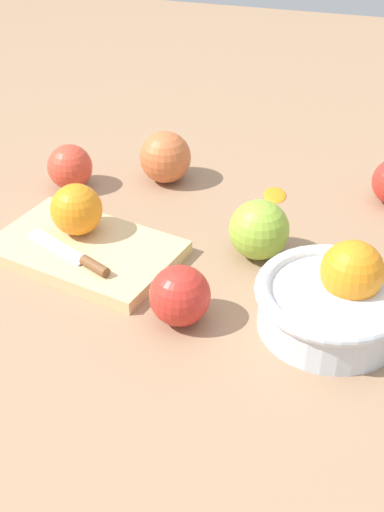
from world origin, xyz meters
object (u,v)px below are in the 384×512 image
object	(u,v)px
apple_front_right	(165,157)
apple_mid_left	(259,230)
apple_front_right_2	(70,167)
apple_back_center	(180,296)
bowl	(335,299)
knife	(78,258)
cutting_board	(86,250)
orange_on_board	(76,210)

from	to	relation	value
apple_front_right	apple_mid_left	bearing A→B (deg)	137.57
apple_front_right_2	apple_back_center	size ratio (longest dim) A/B	0.96
bowl	knife	size ratio (longest dim) A/B	1.27
knife	apple_back_center	distance (m)	0.17
bowl	apple_mid_left	bearing A→B (deg)	-46.64
apple_mid_left	cutting_board	bearing A→B (deg)	16.07
orange_on_board	apple_mid_left	size ratio (longest dim) A/B	0.87
orange_on_board	apple_back_center	bearing A→B (deg)	146.10
cutting_board	bowl	bearing A→B (deg)	170.70
orange_on_board	apple_mid_left	world-z (taller)	orange_on_board
cutting_board	apple_mid_left	size ratio (longest dim) A/B	3.01
apple_front_right_2	orange_on_board	bearing A→B (deg)	117.52
orange_on_board	knife	world-z (taller)	orange_on_board
cutting_board	apple_front_right_2	bearing A→B (deg)	-60.85
orange_on_board	apple_back_center	size ratio (longest dim) A/B	0.97
apple_front_right	apple_back_center	distance (m)	0.35
cutting_board	apple_mid_left	bearing A→B (deg)	-163.93
apple_back_center	cutting_board	bearing A→B (deg)	-30.45
apple_front_right	apple_front_right_2	size ratio (longest dim) A/B	1.16
orange_on_board	apple_back_center	distance (m)	0.22
cutting_board	apple_front_right	distance (m)	0.24
apple_front_right	apple_front_right_2	bearing A→B (deg)	24.06
apple_back_center	apple_front_right	bearing A→B (deg)	-69.75
cutting_board	apple_back_center	size ratio (longest dim) A/B	3.33
apple_mid_left	apple_back_center	world-z (taller)	apple_mid_left
knife	orange_on_board	bearing A→B (deg)	-67.07
apple_mid_left	apple_back_center	distance (m)	0.17
apple_back_center	knife	bearing A→B (deg)	-20.47
knife	apple_front_right	world-z (taller)	apple_front_right
orange_on_board	apple_front_right	distance (m)	0.22
cutting_board	orange_on_board	xyz separation A→B (m)	(0.02, -0.03, 0.05)
bowl	apple_front_right_2	distance (m)	0.50
bowl	apple_front_right_2	bearing A→B (deg)	-27.63
bowl	cutting_board	bearing A→B (deg)	-9.30
knife	apple_front_right	bearing A→B (deg)	-97.21
cutting_board	knife	distance (m)	0.04
knife	apple_back_center	size ratio (longest dim) A/B	1.96
apple_mid_left	apple_back_center	bearing A→B (deg)	68.54
bowl	apple_front_right	size ratio (longest dim) A/B	2.23
cutting_board	orange_on_board	distance (m)	0.06
apple_front_right	cutting_board	bearing A→B (deg)	80.03
orange_on_board	apple_front_right	world-z (taller)	orange_on_board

